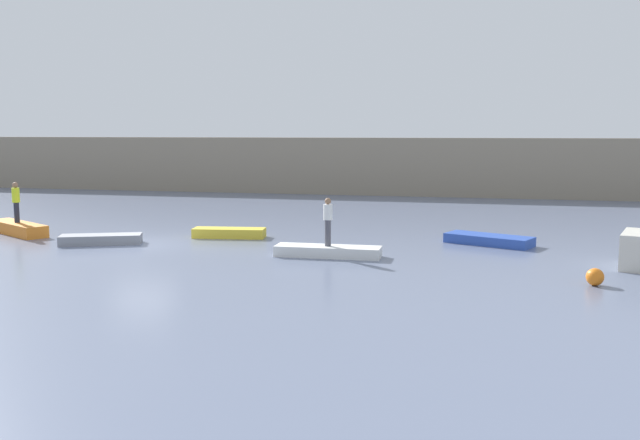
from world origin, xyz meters
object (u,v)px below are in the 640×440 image
(rowboat_white, at_px, (328,251))
(rowboat_blue, at_px, (489,240))
(person_hiviz_shirt, at_px, (16,200))
(mooring_buoy, at_px, (595,277))
(rowboat_yellow, at_px, (229,233))
(rowboat_grey, at_px, (101,239))
(rowboat_orange, at_px, (18,228))
(person_white_shirt, at_px, (328,219))

(rowboat_white, relative_size, rowboat_blue, 1.12)
(rowboat_blue, relative_size, person_hiviz_shirt, 1.92)
(person_hiviz_shirt, distance_m, mooring_buoy, 23.27)
(person_hiviz_shirt, bearing_deg, rowboat_white, -8.62)
(rowboat_yellow, bearing_deg, mooring_buoy, -31.90)
(rowboat_yellow, bearing_deg, person_hiviz_shirt, 179.63)
(rowboat_grey, xyz_separation_m, person_hiviz_shirt, (-4.93, 1.57, 1.29))
(rowboat_white, bearing_deg, person_hiviz_shirt, 170.37)
(rowboat_blue, bearing_deg, rowboat_orange, -151.38)
(rowboat_yellow, relative_size, person_hiviz_shirt, 1.72)
(rowboat_blue, height_order, mooring_buoy, mooring_buoy)
(rowboat_grey, relative_size, rowboat_yellow, 1.04)
(rowboat_white, bearing_deg, rowboat_orange, 170.37)
(rowboat_yellow, height_order, mooring_buoy, mooring_buoy)
(rowboat_yellow, bearing_deg, person_white_shirt, -41.61)
(rowboat_orange, bearing_deg, rowboat_grey, 12.67)
(rowboat_white, distance_m, person_hiviz_shirt, 14.44)
(rowboat_grey, bearing_deg, rowboat_blue, -9.00)
(rowboat_orange, relative_size, rowboat_white, 1.06)
(rowboat_orange, distance_m, rowboat_blue, 19.89)
(mooring_buoy, bearing_deg, rowboat_grey, 169.51)
(rowboat_orange, relative_size, rowboat_grey, 1.29)
(rowboat_white, relative_size, person_hiviz_shirt, 2.16)
(rowboat_orange, distance_m, rowboat_grey, 5.18)
(mooring_buoy, bearing_deg, rowboat_white, 162.30)
(person_hiviz_shirt, bearing_deg, rowboat_blue, 5.37)
(rowboat_white, relative_size, mooring_buoy, 7.37)
(rowboat_blue, bearing_deg, mooring_buoy, -43.35)
(rowboat_grey, relative_size, mooring_buoy, 6.08)
(rowboat_orange, bearing_deg, mooring_buoy, 18.27)
(rowboat_white, xyz_separation_m, mooring_buoy, (8.50, -2.71, 0.06))
(rowboat_orange, xyz_separation_m, rowboat_blue, (19.81, 1.86, -0.07))
(person_hiviz_shirt, bearing_deg, mooring_buoy, -12.09)
(rowboat_grey, height_order, rowboat_blue, rowboat_grey)
(rowboat_white, bearing_deg, person_white_shirt, -91.01)
(person_white_shirt, relative_size, mooring_buoy, 3.36)
(rowboat_grey, distance_m, person_hiviz_shirt, 5.34)
(person_white_shirt, height_order, mooring_buoy, person_white_shirt)
(rowboat_orange, xyz_separation_m, rowboat_white, (14.22, -2.16, -0.06))
(mooring_buoy, bearing_deg, rowboat_orange, 167.91)
(person_white_shirt, xyz_separation_m, mooring_buoy, (8.50, -2.71, -1.08))
(rowboat_blue, bearing_deg, rowboat_white, -121.04)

